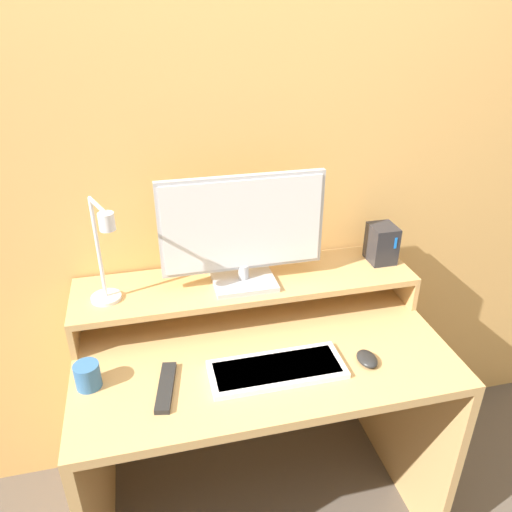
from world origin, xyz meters
TOP-DOWN VIEW (x-y plane):
  - wall_back at (0.00, 0.72)m, footprint 6.00×0.05m
  - desk at (0.00, 0.34)m, footprint 1.17×0.69m
  - monitor_shelf at (0.00, 0.54)m, footprint 1.17×0.29m
  - monitor at (-0.01, 0.52)m, footprint 0.54×0.18m
  - desk_lamp at (-0.45, 0.48)m, footprint 0.12×0.20m
  - router_dock at (0.51, 0.56)m, footprint 0.09×0.11m
  - keyboard at (0.02, 0.20)m, footprint 0.40×0.16m
  - mouse at (0.30, 0.18)m, footprint 0.06×0.09m
  - remote_control at (-0.31, 0.20)m, footprint 0.08×0.20m
  - mug at (-0.53, 0.27)m, footprint 0.07×0.07m

SIDE VIEW (x-z plane):
  - desk at x=0.00m, z-range 0.16..0.94m
  - remote_control at x=-0.31m, z-range 0.78..0.80m
  - keyboard at x=0.02m, z-range 0.78..0.80m
  - mouse at x=0.30m, z-range 0.78..0.81m
  - mug at x=-0.53m, z-range 0.78..0.86m
  - monitor_shelf at x=0.00m, z-range 0.82..0.95m
  - router_dock at x=0.51m, z-range 0.91..1.05m
  - desk_lamp at x=-0.45m, z-range 0.90..1.26m
  - monitor at x=-0.01m, z-range 0.91..1.29m
  - wall_back at x=0.00m, z-range 0.00..2.50m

